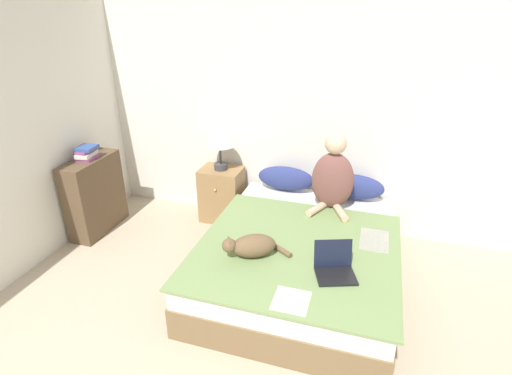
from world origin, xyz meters
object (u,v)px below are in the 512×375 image
(pillow_near, at_px, (286,178))
(book_stack_top, at_px, (86,153))
(laptop_open, at_px, (335,268))
(nightstand, at_px, (222,194))
(cat_tabby, at_px, (252,246))
(person_sitting, at_px, (333,177))
(pillow_far, at_px, (354,187))
(table_lamp, at_px, (220,137))
(bed, at_px, (300,258))
(bookshelf, at_px, (95,195))

(pillow_near, height_order, book_stack_top, book_stack_top)
(laptop_open, xyz_separation_m, nightstand, (-1.43, 1.29, -0.20))
(cat_tabby, bearing_deg, person_sitting, -143.11)
(cat_tabby, bearing_deg, pillow_far, -145.49)
(laptop_open, bearing_deg, table_lamp, 117.98)
(book_stack_top, bearing_deg, table_lamp, 27.31)
(person_sitting, distance_m, cat_tabby, 1.17)
(cat_tabby, bearing_deg, book_stack_top, -45.32)
(pillow_near, distance_m, laptop_open, 1.52)
(person_sitting, distance_m, laptop_open, 1.12)
(bed, height_order, nightstand, nightstand)
(nightstand, xyz_separation_m, bookshelf, (-1.23, -0.63, 0.11))
(bed, height_order, table_lamp, table_lamp)
(bed, height_order, person_sitting, person_sitting)
(pillow_near, bearing_deg, person_sitting, -27.39)
(pillow_near, distance_m, table_lamp, 0.84)
(pillow_near, xyz_separation_m, nightstand, (-0.73, -0.05, -0.28))
(pillow_far, height_order, cat_tabby, pillow_far)
(person_sitting, relative_size, nightstand, 1.23)
(pillow_near, relative_size, cat_tabby, 1.14)
(bed, height_order, bookshelf, bookshelf)
(bookshelf, bearing_deg, nightstand, 27.22)
(person_sitting, relative_size, laptop_open, 2.10)
(person_sitting, distance_m, bookshelf, 2.54)
(cat_tabby, bearing_deg, table_lamp, -86.55)
(pillow_near, relative_size, nightstand, 0.98)
(pillow_far, bearing_deg, pillow_near, 180.00)
(cat_tabby, distance_m, laptop_open, 0.67)
(cat_tabby, height_order, table_lamp, table_lamp)
(laptop_open, bearing_deg, book_stack_top, 146.13)
(nightstand, bearing_deg, pillow_near, 3.80)
(pillow_near, relative_size, pillow_far, 1.00)
(pillow_far, distance_m, book_stack_top, 2.78)
(person_sitting, height_order, nightstand, person_sitting)
(bed, bearing_deg, book_stack_top, 174.76)
(laptop_open, relative_size, nightstand, 0.58)
(person_sitting, height_order, table_lamp, person_sitting)
(cat_tabby, relative_size, laptop_open, 1.46)
(bed, xyz_separation_m, nightstand, (-1.09, 0.85, 0.09))
(bed, bearing_deg, table_lamp, 142.26)
(person_sitting, distance_m, book_stack_top, 2.52)
(pillow_far, bearing_deg, bed, -112.00)
(pillow_near, distance_m, book_stack_top, 2.10)
(pillow_near, distance_m, cat_tabby, 1.31)
(person_sitting, bearing_deg, laptop_open, -80.72)
(bed, relative_size, pillow_far, 3.35)
(bookshelf, height_order, book_stack_top, book_stack_top)
(nightstand, bearing_deg, table_lamp, 6.62)
(bed, distance_m, pillow_far, 1.03)
(cat_tabby, height_order, bookshelf, bookshelf)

